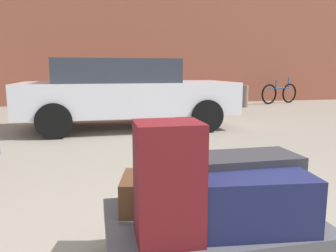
{
  "coord_description": "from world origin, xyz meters",
  "views": [
    {
      "loc": [
        -0.66,
        -1.79,
        1.2
      ],
      "look_at": [
        0.0,
        1.2,
        0.69
      ],
      "focal_mm": 35.8,
      "sensor_mm": 36.0,
      "label": 1
    }
  ],
  "objects_px": {
    "suitcase_brown_center": "(163,193)",
    "bollard_kerb_mid": "(245,96)",
    "luggage_cart": "(211,227)",
    "parked_car": "(125,92)",
    "bicycle_leaning": "(279,93)",
    "suitcase_maroon_rear_right": "(168,182)",
    "bollard_kerb_near": "(206,97)",
    "duffel_bag_charcoal_rear_left": "(247,182)",
    "duffel_bag_navy_stacked_top": "(251,204)"
  },
  "relations": [
    {
      "from": "bicycle_leaning",
      "to": "bollard_kerb_near",
      "type": "relative_size",
      "value": 2.36
    },
    {
      "from": "duffel_bag_charcoal_rear_left",
      "to": "bollard_kerb_near",
      "type": "height_order",
      "value": "bollard_kerb_near"
    },
    {
      "from": "bollard_kerb_mid",
      "to": "suitcase_maroon_rear_right",
      "type": "bearing_deg",
      "value": -117.55
    },
    {
      "from": "duffel_bag_charcoal_rear_left",
      "to": "bollard_kerb_near",
      "type": "xyz_separation_m",
      "value": [
        2.59,
        8.32,
        -0.16
      ]
    },
    {
      "from": "bollard_kerb_near",
      "to": "duffel_bag_navy_stacked_top",
      "type": "bearing_deg",
      "value": -107.4
    },
    {
      "from": "luggage_cart",
      "to": "bollard_kerb_mid",
      "type": "distance_m",
      "value": 9.35
    },
    {
      "from": "duffel_bag_charcoal_rear_left",
      "to": "bollard_kerb_near",
      "type": "relative_size",
      "value": 0.85
    },
    {
      "from": "duffel_bag_navy_stacked_top",
      "to": "bollard_kerb_near",
      "type": "distance_m",
      "value": 9.0
    },
    {
      "from": "suitcase_brown_center",
      "to": "bollard_kerb_mid",
      "type": "xyz_separation_m",
      "value": [
        4.42,
        8.2,
        -0.08
      ]
    },
    {
      "from": "suitcase_brown_center",
      "to": "parked_car",
      "type": "distance_m",
      "value": 5.06
    },
    {
      "from": "duffel_bag_charcoal_rear_left",
      "to": "bollard_kerb_mid",
      "type": "xyz_separation_m",
      "value": [
        3.92,
        8.32,
        -0.16
      ]
    },
    {
      "from": "luggage_cart",
      "to": "bollard_kerb_mid",
      "type": "xyz_separation_m",
      "value": [
        4.17,
        8.37,
        0.09
      ]
    },
    {
      "from": "duffel_bag_navy_stacked_top",
      "to": "bollard_kerb_mid",
      "type": "distance_m",
      "value": 9.49
    },
    {
      "from": "luggage_cart",
      "to": "parked_car",
      "type": "bearing_deg",
      "value": 90.25
    },
    {
      "from": "luggage_cart",
      "to": "bollard_kerb_near",
      "type": "height_order",
      "value": "bollard_kerb_near"
    },
    {
      "from": "parked_car",
      "to": "bicycle_leaning",
      "type": "xyz_separation_m",
      "value": [
        5.96,
        4.04,
        -0.39
      ]
    },
    {
      "from": "bicycle_leaning",
      "to": "bollard_kerb_near",
      "type": "height_order",
      "value": "bicycle_leaning"
    },
    {
      "from": "duffel_bag_charcoal_rear_left",
      "to": "parked_car",
      "type": "bearing_deg",
      "value": 93.03
    },
    {
      "from": "bollard_kerb_mid",
      "to": "bicycle_leaning",
      "type": "bearing_deg",
      "value": 26.48
    },
    {
      "from": "suitcase_maroon_rear_right",
      "to": "parked_car",
      "type": "bearing_deg",
      "value": 87.9
    },
    {
      "from": "suitcase_brown_center",
      "to": "parked_car",
      "type": "height_order",
      "value": "parked_car"
    },
    {
      "from": "suitcase_maroon_rear_right",
      "to": "bollard_kerb_near",
      "type": "relative_size",
      "value": 0.85
    },
    {
      "from": "suitcase_brown_center",
      "to": "bicycle_leaning",
      "type": "distance_m",
      "value": 10.99
    },
    {
      "from": "duffel_bag_charcoal_rear_left",
      "to": "bollard_kerb_mid",
      "type": "distance_m",
      "value": 9.2
    },
    {
      "from": "bollard_kerb_mid",
      "to": "luggage_cart",
      "type": "bearing_deg",
      "value": -116.47
    },
    {
      "from": "bicycle_leaning",
      "to": "duffel_bag_navy_stacked_top",
      "type": "bearing_deg",
      "value": -121.45
    },
    {
      "from": "bollard_kerb_mid",
      "to": "duffel_bag_charcoal_rear_left",
      "type": "bearing_deg",
      "value": -115.24
    },
    {
      "from": "suitcase_maroon_rear_right",
      "to": "bicycle_leaning",
      "type": "xyz_separation_m",
      "value": [
        6.25,
        9.47,
        -0.27
      ]
    },
    {
      "from": "luggage_cart",
      "to": "bollard_kerb_near",
      "type": "relative_size",
      "value": 1.74
    },
    {
      "from": "duffel_bag_charcoal_rear_left",
      "to": "parked_car",
      "type": "distance_m",
      "value": 5.18
    },
    {
      "from": "suitcase_brown_center",
      "to": "bollard_kerb_mid",
      "type": "height_order",
      "value": "bollard_kerb_mid"
    },
    {
      "from": "suitcase_maroon_rear_right",
      "to": "parked_car",
      "type": "xyz_separation_m",
      "value": [
        0.29,
        5.43,
        0.11
      ]
    },
    {
      "from": "parked_car",
      "to": "bollard_kerb_mid",
      "type": "xyz_separation_m",
      "value": [
        4.19,
        3.15,
        -0.4
      ]
    },
    {
      "from": "duffel_bag_charcoal_rear_left",
      "to": "bollard_kerb_near",
      "type": "distance_m",
      "value": 8.72
    },
    {
      "from": "suitcase_brown_center",
      "to": "duffel_bag_navy_stacked_top",
      "type": "relative_size",
      "value": 0.76
    },
    {
      "from": "parked_car",
      "to": "bollard_kerb_near",
      "type": "relative_size",
      "value": 6.01
    },
    {
      "from": "bicycle_leaning",
      "to": "duffel_bag_charcoal_rear_left",
      "type": "bearing_deg",
      "value": -121.74
    },
    {
      "from": "suitcase_brown_center",
      "to": "bollard_kerb_near",
      "type": "height_order",
      "value": "bollard_kerb_near"
    },
    {
      "from": "luggage_cart",
      "to": "parked_car",
      "type": "height_order",
      "value": "parked_car"
    },
    {
      "from": "duffel_bag_navy_stacked_top",
      "to": "bicycle_leaning",
      "type": "height_order",
      "value": "bicycle_leaning"
    },
    {
      "from": "suitcase_brown_center",
      "to": "bollard_kerb_mid",
      "type": "distance_m",
      "value": 9.31
    },
    {
      "from": "parked_car",
      "to": "bollard_kerb_mid",
      "type": "distance_m",
      "value": 5.26
    },
    {
      "from": "luggage_cart",
      "to": "suitcase_maroon_rear_right",
      "type": "height_order",
      "value": "suitcase_maroon_rear_right"
    },
    {
      "from": "luggage_cart",
      "to": "suitcase_brown_center",
      "type": "height_order",
      "value": "suitcase_brown_center"
    },
    {
      "from": "luggage_cart",
      "to": "bicycle_leaning",
      "type": "height_order",
      "value": "bicycle_leaning"
    },
    {
      "from": "bicycle_leaning",
      "to": "bollard_kerb_mid",
      "type": "distance_m",
      "value": 1.98
    },
    {
      "from": "duffel_bag_charcoal_rear_left",
      "to": "bollard_kerb_mid",
      "type": "relative_size",
      "value": 0.85
    },
    {
      "from": "luggage_cart",
      "to": "bollard_kerb_mid",
      "type": "relative_size",
      "value": 1.74
    },
    {
      "from": "suitcase_maroon_rear_right",
      "to": "duffel_bag_navy_stacked_top",
      "type": "bearing_deg",
      "value": 0.47
    },
    {
      "from": "duffel_bag_charcoal_rear_left",
      "to": "suitcase_brown_center",
      "type": "distance_m",
      "value": 0.52
    }
  ]
}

